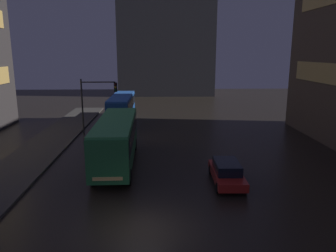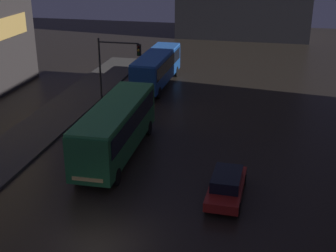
{
  "view_description": "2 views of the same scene",
  "coord_description": "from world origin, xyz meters",
  "px_view_note": "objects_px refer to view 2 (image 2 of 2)",
  "views": [
    {
      "loc": [
        0.77,
        -13.78,
        8.07
      ],
      "look_at": [
        1.66,
        10.95,
        2.5
      ],
      "focal_mm": 35.0,
      "sensor_mm": 36.0,
      "label": 1
    },
    {
      "loc": [
        6.87,
        -16.45,
        12.78
      ],
      "look_at": [
        1.3,
        8.59,
        2.54
      ],
      "focal_mm": 50.0,
      "sensor_mm": 36.0,
      "label": 2
    }
  ],
  "objects_px": {
    "car_taxi": "(227,185)",
    "bus_near": "(116,125)",
    "bus_far": "(157,66)",
    "traffic_light_main": "(115,61)"
  },
  "relations": [
    {
      "from": "car_taxi",
      "to": "traffic_light_main",
      "type": "xyz_separation_m",
      "value": [
        -10.38,
        12.82,
        3.09
      ]
    },
    {
      "from": "bus_near",
      "to": "traffic_light_main",
      "type": "height_order",
      "value": "traffic_light_main"
    },
    {
      "from": "bus_far",
      "to": "bus_near",
      "type": "bearing_deg",
      "value": 94.94
    },
    {
      "from": "bus_near",
      "to": "car_taxi",
      "type": "xyz_separation_m",
      "value": [
        7.31,
        -3.71,
        -1.36
      ]
    },
    {
      "from": "bus_near",
      "to": "car_taxi",
      "type": "relative_size",
      "value": 2.27
    },
    {
      "from": "car_taxi",
      "to": "bus_near",
      "type": "bearing_deg",
      "value": -25.45
    },
    {
      "from": "bus_near",
      "to": "car_taxi",
      "type": "bearing_deg",
      "value": 152.23
    },
    {
      "from": "car_taxi",
      "to": "traffic_light_main",
      "type": "distance_m",
      "value": 16.78
    },
    {
      "from": "car_taxi",
      "to": "bus_far",
      "type": "bearing_deg",
      "value": -64.57
    },
    {
      "from": "bus_near",
      "to": "traffic_light_main",
      "type": "distance_m",
      "value": 9.76
    }
  ]
}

